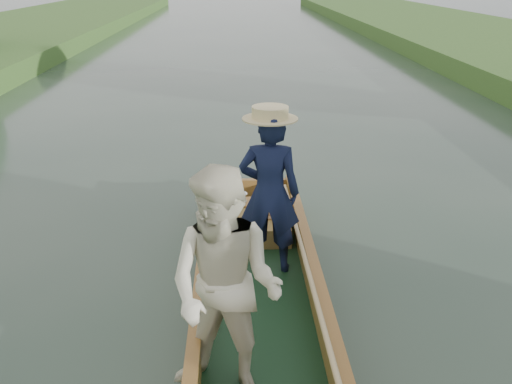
{
  "coord_description": "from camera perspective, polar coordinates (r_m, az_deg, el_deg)",
  "views": [
    {
      "loc": [
        -0.2,
        -4.43,
        2.91
      ],
      "look_at": [
        0.0,
        0.6,
        0.95
      ],
      "focal_mm": 40.0,
      "sensor_mm": 36.0,
      "label": 1
    }
  ],
  "objects": [
    {
      "name": "ground",
      "position": [
        5.31,
        0.26,
        -11.99
      ],
      "size": [
        120.0,
        120.0,
        0.0
      ],
      "primitive_type": "plane",
      "color": "#283D30",
      "rests_on": "ground"
    },
    {
      "name": "punt",
      "position": [
        4.83,
        -0.6,
        -7.33
      ],
      "size": [
        1.34,
        5.0,
        1.78
      ],
      "color": "#133119",
      "rests_on": "ground"
    }
  ]
}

